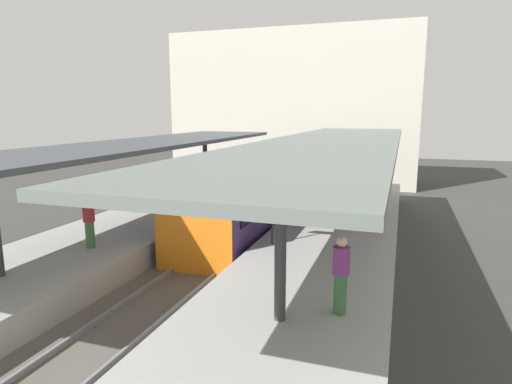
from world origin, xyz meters
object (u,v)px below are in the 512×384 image
(commuter_train, at_px, (260,191))
(platform_sign, at_px, (273,195))
(platform_bench, at_px, (308,211))
(passenger_mid_platform, at_px, (341,274))
(litter_bin, at_px, (372,208))
(passenger_near_bench, at_px, (89,220))

(commuter_train, height_order, platform_sign, commuter_train)
(platform_bench, height_order, platform_sign, platform_sign)
(passenger_mid_platform, bearing_deg, commuter_train, 117.15)
(litter_bin, bearing_deg, passenger_near_bench, -139.53)
(platform_sign, bearing_deg, commuter_train, 112.28)
(litter_bin, xyz_separation_m, passenger_mid_platform, (-0.05, -9.07, 0.48))
(passenger_near_bench, bearing_deg, commuter_train, 67.09)
(passenger_near_bench, bearing_deg, platform_sign, 22.71)
(passenger_mid_platform, bearing_deg, passenger_near_bench, 165.47)
(commuter_train, height_order, litter_bin, commuter_train)
(platform_sign, height_order, litter_bin, platform_sign)
(passenger_mid_platform, bearing_deg, platform_bench, 106.98)
(litter_bin, bearing_deg, platform_bench, -144.37)
(commuter_train, xyz_separation_m, passenger_near_bench, (-3.18, -7.52, 0.15))
(litter_bin, distance_m, passenger_near_bench, 10.74)
(passenger_near_bench, bearing_deg, passenger_mid_platform, -14.53)
(platform_sign, relative_size, passenger_mid_platform, 1.31)
(commuter_train, xyz_separation_m, passenger_mid_platform, (4.94, -9.62, 0.15))
(platform_sign, distance_m, passenger_mid_platform, 5.20)
(litter_bin, bearing_deg, commuter_train, 173.69)
(platform_bench, relative_size, platform_sign, 0.63)
(platform_bench, xyz_separation_m, passenger_mid_platform, (2.26, -7.41, 0.41))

